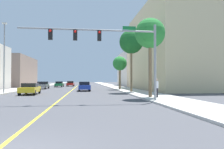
{
  "coord_description": "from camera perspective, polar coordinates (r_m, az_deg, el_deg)",
  "views": [
    {
      "loc": [
        2.32,
        -5.16,
        1.87
      ],
      "look_at": [
        5.11,
        16.48,
        2.39
      ],
      "focal_mm": 33.22,
      "sensor_mm": 36.0,
      "label": 1
    }
  ],
  "objects": [
    {
      "name": "car_red",
      "position": [
        57.98,
        -11.34,
        -2.47
      ],
      "size": [
        1.95,
        4.02,
        1.41
      ],
      "rotation": [
        0.0,
        0.0,
        -0.03
      ],
      "color": "red",
      "rests_on": "ground"
    },
    {
      "name": "building_right_far",
      "position": [
        61.95,
        10.12,
        1.35
      ],
      "size": [
        16.37,
        15.49,
        9.58
      ],
      "primitive_type": "cube",
      "color": "silver",
      "rests_on": "ground"
    },
    {
      "name": "building_right_near",
      "position": [
        40.94,
        15.78,
        6.73
      ],
      "size": [
        11.09,
        22.59,
        15.2
      ],
      "primitive_type": "cube",
      "color": "beige",
      "rests_on": "ground"
    },
    {
      "name": "palm_far",
      "position": [
        38.04,
        2.15,
        2.93
      ],
      "size": [
        2.59,
        2.59,
        5.95
      ],
      "color": "brown",
      "rests_on": "sidewalk_right"
    },
    {
      "name": "sidewalk_left",
      "position": [
        48.69,
        -21.63,
        -3.39
      ],
      "size": [
        4.0,
        168.0,
        0.15
      ],
      "primitive_type": "cube",
      "color": "#B2ADA3",
      "rests_on": "ground"
    },
    {
      "name": "palm_mid",
      "position": [
        29.76,
        5.33,
        8.85
      ],
      "size": [
        3.37,
        3.37,
        8.74
      ],
      "color": "brown",
      "rests_on": "sidewalk_right"
    },
    {
      "name": "traffic_signal_mast",
      "position": [
        16.92,
        -0.53,
        8.57
      ],
      "size": [
        11.02,
        0.36,
        6.28
      ],
      "color": "gray",
      "rests_on": "sidewalk_right"
    },
    {
      "name": "lane_marking_center",
      "position": [
        47.26,
        -10.17,
        -3.61
      ],
      "size": [
        0.16,
        144.0,
        0.01
      ],
      "primitive_type": "cube",
      "color": "yellow",
      "rests_on": "ground"
    },
    {
      "name": "ground",
      "position": [
        47.26,
        -10.17,
        -3.62
      ],
      "size": [
        192.0,
        192.0,
        0.0
      ],
      "primitive_type": "plane",
      "color": "#47474C"
    },
    {
      "name": "sidewalk_right",
      "position": [
        47.77,
        1.51,
        -3.52
      ],
      "size": [
        4.0,
        168.0,
        0.15
      ],
      "primitive_type": "cube",
      "color": "beige",
      "rests_on": "ground"
    },
    {
      "name": "street_lamp",
      "position": [
        30.44,
        -27.55,
        4.99
      ],
      "size": [
        0.56,
        0.28,
        9.16
      ],
      "color": "gray",
      "rests_on": "sidewalk_left"
    },
    {
      "name": "pedestrian",
      "position": [
        20.41,
        12.12,
        -3.62
      ],
      "size": [
        0.38,
        0.38,
        1.81
      ],
      "rotation": [
        0.0,
        0.0,
        0.46
      ],
      "color": "black",
      "rests_on": "sidewalk_right"
    },
    {
      "name": "car_yellow",
      "position": [
        27.67,
        -21.61,
        -3.62
      ],
      "size": [
        2.07,
        4.45,
        1.42
      ],
      "rotation": [
        0.0,
        0.0,
        0.04
      ],
      "color": "gold",
      "rests_on": "ground"
    },
    {
      "name": "car_gray",
      "position": [
        43.17,
        -18.56,
        -2.79
      ],
      "size": [
        1.96,
        4.37,
        1.46
      ],
      "rotation": [
        0.0,
        0.0,
        3.14
      ],
      "color": "slate",
      "rests_on": "ground"
    },
    {
      "name": "palm_near",
      "position": [
        21.2,
        10.4,
        10.89
      ],
      "size": [
        2.96,
        2.96,
        7.78
      ],
      "color": "brown",
      "rests_on": "sidewalk_right"
    },
    {
      "name": "car_blue",
      "position": [
        33.95,
        -7.67,
        -3.21
      ],
      "size": [
        2.0,
        4.59,
        1.51
      ],
      "rotation": [
        0.0,
        0.0,
        0.03
      ],
      "color": "#1E389E",
      "rests_on": "ground"
    },
    {
      "name": "car_green",
      "position": [
        52.99,
        -14.31,
        -2.58
      ],
      "size": [
        1.85,
        4.21,
        1.38
      ],
      "rotation": [
        0.0,
        0.0,
        -0.02
      ],
      "color": "#196638",
      "rests_on": "ground"
    }
  ]
}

